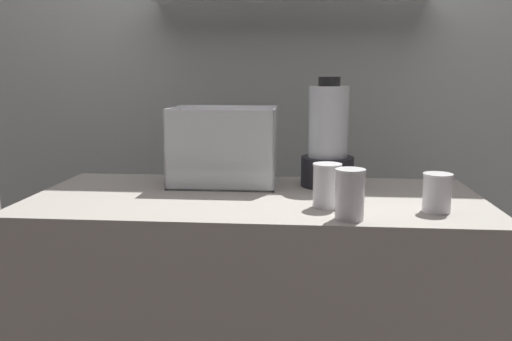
# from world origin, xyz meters

# --- Properties ---
(counter) EXTENTS (1.40, 0.64, 0.90)m
(counter) POSITION_xyz_m (0.00, 0.00, 0.45)
(counter) COLOR #9E998E
(counter) RESTS_ON ground_plane
(back_wall_unit) EXTENTS (2.60, 0.24, 2.50)m
(back_wall_unit) POSITION_xyz_m (0.00, 0.77, 1.26)
(back_wall_unit) COLOR silver
(back_wall_unit) RESTS_ON ground_plane
(carrot_display_bin) EXTENTS (0.36, 0.24, 0.26)m
(carrot_display_bin) POSITION_xyz_m (-0.12, 0.17, 0.98)
(carrot_display_bin) COLOR white
(carrot_display_bin) RESTS_ON counter
(blender_pitcher) EXTENTS (0.18, 0.18, 0.37)m
(blender_pitcher) POSITION_xyz_m (0.23, 0.17, 1.05)
(blender_pitcher) COLOR black
(blender_pitcher) RESTS_ON counter
(juice_cup_orange_far_left) EXTENTS (0.08, 0.08, 0.13)m
(juice_cup_orange_far_left) POSITION_xyz_m (0.21, -0.13, 0.96)
(juice_cup_orange_far_left) COLOR white
(juice_cup_orange_far_left) RESTS_ON counter
(juice_cup_pomegranate_left) EXTENTS (0.08, 0.08, 0.13)m
(juice_cup_pomegranate_left) POSITION_xyz_m (0.27, -0.25, 0.96)
(juice_cup_pomegranate_left) COLOR white
(juice_cup_pomegranate_left) RESTS_ON counter
(juice_cup_beet_middle) EXTENTS (0.08, 0.08, 0.11)m
(juice_cup_beet_middle) POSITION_xyz_m (0.51, -0.15, 0.95)
(juice_cup_beet_middle) COLOR white
(juice_cup_beet_middle) RESTS_ON counter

